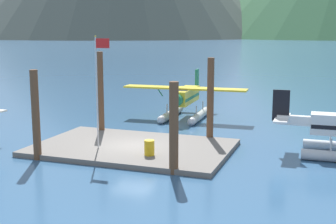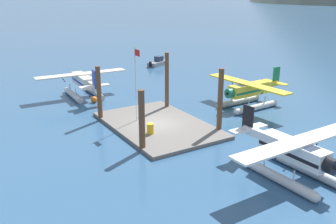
% 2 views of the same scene
% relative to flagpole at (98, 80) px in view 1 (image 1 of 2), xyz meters
% --- Properties ---
extents(ground_plane, '(1200.00, 1200.00, 0.00)m').
position_rel_flagpole_xyz_m(ground_plane, '(1.61, 1.26, -4.46)').
color(ground_plane, '#2D5175').
extents(dock_platform, '(12.00, 7.77, 0.30)m').
position_rel_flagpole_xyz_m(dock_platform, '(1.61, 1.26, -4.31)').
color(dock_platform, '#66605B').
rests_on(dock_platform, ground).
extents(piling_near_left, '(0.45, 0.45, 5.19)m').
position_rel_flagpole_xyz_m(piling_near_left, '(-2.70, -2.51, -1.86)').
color(piling_near_left, brown).
rests_on(piling_near_left, ground).
extents(piling_near_right, '(0.48, 0.48, 4.82)m').
position_rel_flagpole_xyz_m(piling_near_right, '(5.57, -2.40, -2.05)').
color(piling_near_right, brown).
rests_on(piling_near_right, ground).
extents(piling_far_left, '(0.42, 0.42, 5.89)m').
position_rel_flagpole_xyz_m(piling_far_left, '(-2.33, 4.63, -1.51)').
color(piling_far_left, brown).
rests_on(piling_far_left, ground).
extents(piling_far_right, '(0.45, 0.45, 5.60)m').
position_rel_flagpole_xyz_m(piling_far_right, '(5.55, 5.11, -1.66)').
color(piling_far_right, brown).
rests_on(piling_far_right, ground).
extents(flagpole, '(0.95, 0.10, 6.76)m').
position_rel_flagpole_xyz_m(flagpole, '(0.00, 0.00, 0.00)').
color(flagpole, silver).
rests_on(flagpole, dock_platform).
extents(fuel_drum, '(0.62, 0.62, 0.88)m').
position_rel_flagpole_xyz_m(fuel_drum, '(3.45, -0.53, -3.72)').
color(fuel_drum, gold).
rests_on(fuel_drum, dock_platform).
extents(seaplane_yellow_bow_centre, '(10.45, 7.98, 3.84)m').
position_rel_flagpole_xyz_m(seaplane_yellow_bow_centre, '(1.57, 12.21, -2.88)').
color(seaplane_yellow_bow_centre, '#B7BABF').
rests_on(seaplane_yellow_bow_centre, ground).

